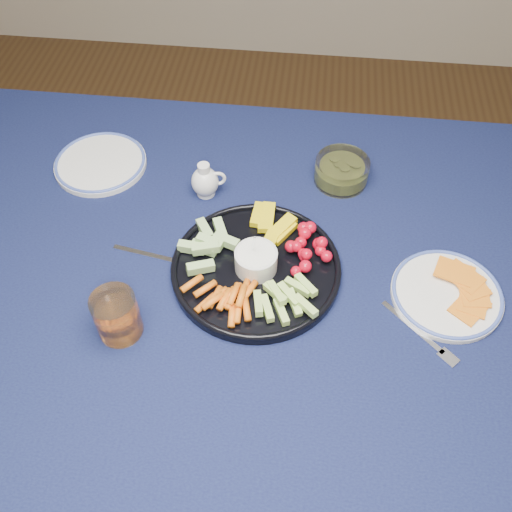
# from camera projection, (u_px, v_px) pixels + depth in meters

# --- Properties ---
(dining_table) EXTENTS (1.67, 1.07, 0.75)m
(dining_table) POSITION_uv_depth(u_px,v_px,m) (212.00, 300.00, 1.17)
(dining_table) COLOR #50361A
(dining_table) RESTS_ON ground
(crudite_platter) EXTENTS (0.33, 0.33, 0.10)m
(crudite_platter) POSITION_uv_depth(u_px,v_px,m) (255.00, 266.00, 1.09)
(crudite_platter) COLOR black
(crudite_platter) RESTS_ON dining_table
(creamer_pitcher) EXTENTS (0.07, 0.06, 0.08)m
(creamer_pitcher) POSITION_uv_depth(u_px,v_px,m) (205.00, 181.00, 1.21)
(creamer_pitcher) COLOR white
(creamer_pitcher) RESTS_ON dining_table
(pickle_bowl) EXTENTS (0.12, 0.12, 0.05)m
(pickle_bowl) POSITION_uv_depth(u_px,v_px,m) (341.00, 172.00, 1.24)
(pickle_bowl) COLOR silver
(pickle_bowl) RESTS_ON dining_table
(cheese_plate) EXTENTS (0.21, 0.21, 0.02)m
(cheese_plate) POSITION_uv_depth(u_px,v_px,m) (447.00, 293.00, 1.06)
(cheese_plate) COLOR silver
(cheese_plate) RESTS_ON dining_table
(juice_tumbler) EXTENTS (0.08, 0.08, 0.09)m
(juice_tumbler) POSITION_uv_depth(u_px,v_px,m) (117.00, 318.00, 0.99)
(juice_tumbler) COLOR silver
(juice_tumbler) RESTS_ON dining_table
(fork_left) EXTENTS (0.17, 0.04, 0.00)m
(fork_left) POSITION_uv_depth(u_px,v_px,m) (160.00, 258.00, 1.12)
(fork_left) COLOR silver
(fork_left) RESTS_ON dining_table
(fork_right) EXTENTS (0.13, 0.13, 0.00)m
(fork_right) POSITION_uv_depth(u_px,v_px,m) (425.00, 338.00, 1.01)
(fork_right) COLOR silver
(fork_right) RESTS_ON dining_table
(side_plate_extra) EXTENTS (0.21, 0.21, 0.02)m
(side_plate_extra) POSITION_uv_depth(u_px,v_px,m) (100.00, 163.00, 1.28)
(side_plate_extra) COLOR silver
(side_plate_extra) RESTS_ON dining_table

